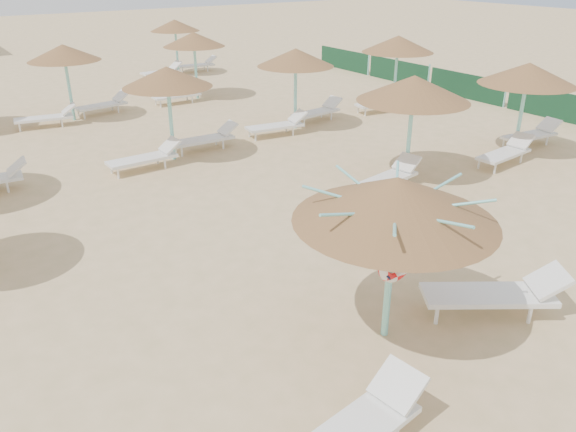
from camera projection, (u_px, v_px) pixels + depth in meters
ground at (377, 330)px, 8.90m from camera, size 120.00×120.00×0.00m
main_palapa at (396, 200)px, 7.85m from camera, size 2.94×2.94×2.63m
lounger_main_a at (358, 427)px, 6.59m from camera, size 2.13×0.90×0.75m
lounger_main_b at (498, 293)px, 9.16m from camera, size 2.27×1.82×0.83m
palapa_field at (202, 67)px, 17.30m from camera, size 19.68×19.77×2.72m
windbreak_fence at (467, 86)px, 23.29m from camera, size 0.08×19.84×1.10m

